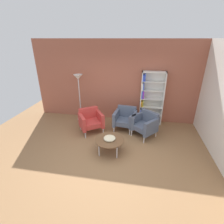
{
  "coord_description": "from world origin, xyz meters",
  "views": [
    {
      "loc": [
        0.79,
        -3.49,
        2.91
      ],
      "look_at": [
        0.02,
        0.84,
        0.95
      ],
      "focal_mm": 26.68,
      "sensor_mm": 36.0,
      "label": 1
    }
  ],
  "objects": [
    {
      "name": "bookshelf_tall",
      "position": [
        1.15,
        2.25,
        0.94
      ],
      "size": [
        0.8,
        0.3,
        1.9
      ],
      "color": "silver",
      "rests_on": "ground_plane"
    },
    {
      "name": "decorative_bowl",
      "position": [
        0.06,
        0.25,
        0.43
      ],
      "size": [
        0.32,
        0.32,
        0.05
      ],
      "color": "beige",
      "rests_on": "coffee_table_low"
    },
    {
      "name": "brick_back_panel",
      "position": [
        0.0,
        2.46,
        1.45
      ],
      "size": [
        6.4,
        0.12,
        2.9
      ],
      "primitive_type": "cube",
      "color": "#9E5642",
      "rests_on": "ground_plane"
    },
    {
      "name": "coffee_table_low",
      "position": [
        0.06,
        0.25,
        0.37
      ],
      "size": [
        0.8,
        0.8,
        0.4
      ],
      "color": "brown",
      "rests_on": "ground_plane"
    },
    {
      "name": "ground_plane",
      "position": [
        0.0,
        0.0,
        0.0
      ],
      "size": [
        8.32,
        8.32,
        0.0
      ],
      "primitive_type": "plane",
      "color": "olive"
    },
    {
      "name": "armchair_spare_guest",
      "position": [
        0.36,
        1.58,
        0.41
      ],
      "size": [
        0.79,
        0.74,
        0.78
      ],
      "rotation": [
        0.0,
        0.0,
        -0.13
      ],
      "color": "#4C566B",
      "rests_on": "ground_plane"
    },
    {
      "name": "floor_lamp_torchiere",
      "position": [
        -1.41,
        2.07,
        1.45
      ],
      "size": [
        0.32,
        0.32,
        1.74
      ],
      "color": "silver",
      "rests_on": "ground_plane"
    },
    {
      "name": "armchair_corner_red",
      "position": [
        -0.77,
        1.25,
        0.41
      ],
      "size": [
        0.94,
        0.93,
        0.78
      ],
      "rotation": [
        0.0,
        0.0,
        0.59
      ],
      "color": "#B73833",
      "rests_on": "ground_plane"
    },
    {
      "name": "armchair_by_bookshelf",
      "position": [
        1.0,
        1.3,
        0.41
      ],
      "size": [
        0.95,
        0.94,
        0.78
      ],
      "rotation": [
        0.0,
        0.0,
        -0.71
      ],
      "color": "#4C566B",
      "rests_on": "ground_plane"
    }
  ]
}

